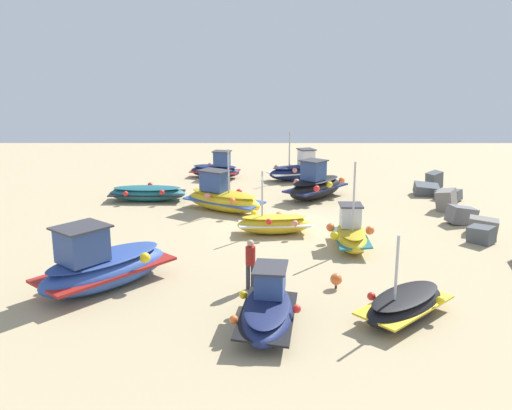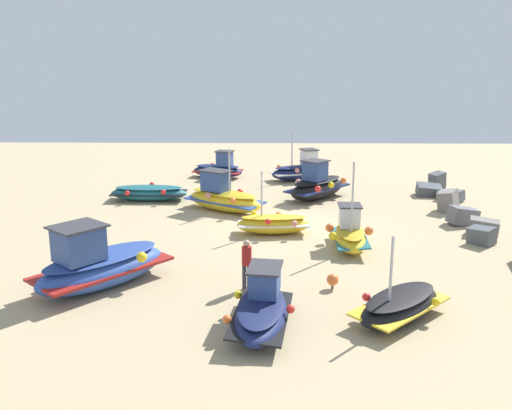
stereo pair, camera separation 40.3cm
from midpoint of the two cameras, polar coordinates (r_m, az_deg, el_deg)
The scene contains 15 objects.
ground_plane at distance 25.74m, azimuth 2.89°, elevation -2.17°, with size 52.90×52.90×0.00m, color tan.
fishing_boat_0 at distance 19.47m, azimuth -14.71°, elevation -5.78°, with size 4.76×4.46×2.27m.
fishing_boat_1 at distance 23.05m, azimuth 9.78°, elevation -2.88°, with size 3.12×1.83×3.57m.
fishing_boat_2 at distance 30.90m, azimuth 6.48°, elevation 1.91°, with size 4.07×3.84×2.13m.
fishing_boat_3 at distance 28.33m, azimuth -2.88°, elevation 0.77°, with size 3.54×4.34×3.15m.
fishing_boat_4 at distance 16.24m, azimuth 1.31°, elevation -10.33°, with size 3.74×1.99×1.62m.
fishing_boat_5 at distance 36.40m, azimuth -3.41°, elevation 3.61°, with size 1.95×3.39×1.76m.
fishing_boat_6 at distance 24.58m, azimuth 2.21°, elevation -1.87°, with size 1.72×3.21×2.77m.
fishing_boat_7 at distance 35.66m, azimuth 4.74°, elevation 3.44°, with size 2.63×3.85×3.09m.
fishing_boat_8 at distance 30.91m, azimuth -10.23°, elevation 1.21°, with size 1.95×4.06×0.82m.
fishing_boat_9 at distance 17.26m, azimuth 14.80°, elevation -9.64°, with size 3.35×3.37×2.67m.
person_walking at distance 18.56m, azimuth -0.31°, elevation -5.59°, with size 0.32×0.32×1.68m.
breakwater_rocks at distance 26.80m, azimuth 21.47°, elevation -1.66°, with size 17.87×2.63×1.22m.
mooring_buoy_0 at distance 19.00m, azimuth 8.23°, elevation -7.37°, with size 0.39×0.39×0.52m.
mooring_buoy_1 at distance 33.01m, azimuth -2.72°, elevation 2.30°, with size 0.50×0.50×0.69m.
Camera 2 is at (24.67, -0.67, 7.28)m, focal length 40.24 mm.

